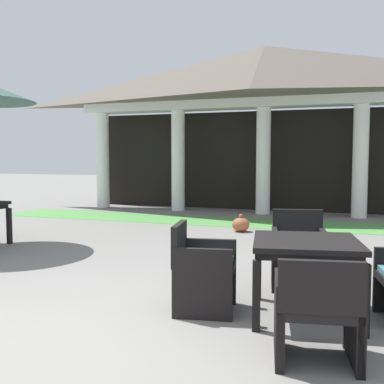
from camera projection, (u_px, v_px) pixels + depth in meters
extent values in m
plane|color=gray|center=(58.00, 344.00, 3.73)|extent=(60.00, 60.00, 0.00)
cylinder|color=white|center=(103.00, 161.00, 13.72)|extent=(0.38, 0.38, 2.81)
cylinder|color=white|center=(178.00, 161.00, 12.93)|extent=(0.38, 0.38, 2.81)
cylinder|color=white|center=(263.00, 161.00, 12.13)|extent=(0.38, 0.38, 2.81)
cylinder|color=white|center=(360.00, 161.00, 11.34)|extent=(0.38, 0.38, 2.81)
cube|color=white|center=(264.00, 103.00, 12.02)|extent=(10.48, 0.70, 0.24)
pyramid|color=#665B51|center=(264.00, 72.00, 11.95)|extent=(10.88, 2.60, 1.35)
cube|color=black|center=(269.00, 161.00, 12.98)|extent=(10.28, 0.16, 2.81)
cube|color=#519347|center=(249.00, 222.00, 10.59)|extent=(12.68, 1.65, 0.01)
cube|color=black|center=(9.00, 226.00, 7.99)|extent=(0.07, 0.07, 0.63)
cube|color=black|center=(306.00, 242.00, 4.33)|extent=(1.13, 1.13, 0.05)
cube|color=black|center=(306.00, 248.00, 4.33)|extent=(1.04, 1.04, 0.06)
cube|color=black|center=(256.00, 296.00, 3.98)|extent=(0.08, 0.08, 0.63)
cube|color=black|center=(365.00, 301.00, 3.84)|extent=(0.08, 0.08, 0.63)
cube|color=black|center=(258.00, 270.00, 4.88)|extent=(0.08, 0.08, 0.63)
cube|color=black|center=(347.00, 274.00, 4.73)|extent=(0.08, 0.08, 0.63)
cube|color=black|center=(206.00, 267.00, 4.50)|extent=(0.65, 0.64, 0.07)
cube|color=teal|center=(206.00, 261.00, 4.50)|extent=(0.60, 0.58, 0.05)
cube|color=black|center=(179.00, 243.00, 4.53)|extent=(0.15, 0.55, 0.40)
cube|color=black|center=(209.00, 271.00, 4.76)|extent=(0.57, 0.16, 0.67)
cube|color=black|center=(202.00, 284.00, 4.26)|extent=(0.57, 0.16, 0.67)
cube|color=black|center=(233.00, 285.00, 4.72)|extent=(0.06, 0.06, 0.40)
cube|color=black|center=(229.00, 300.00, 4.24)|extent=(0.06, 0.06, 0.40)
cube|color=black|center=(184.00, 283.00, 4.80)|extent=(0.06, 0.06, 0.40)
cube|color=black|center=(175.00, 297.00, 4.32)|extent=(0.06, 0.06, 0.40)
cube|color=black|center=(298.00, 252.00, 5.30)|extent=(0.68, 0.64, 0.07)
cube|color=teal|center=(299.00, 247.00, 5.29)|extent=(0.62, 0.59, 0.05)
cube|color=black|center=(297.00, 227.00, 5.52)|extent=(0.59, 0.16, 0.43)
cube|color=black|center=(323.00, 260.00, 5.26)|extent=(0.15, 0.55, 0.68)
cube|color=black|center=(274.00, 258.00, 5.35)|extent=(0.15, 0.55, 0.68)
cube|color=black|center=(324.00, 278.00, 5.03)|extent=(0.06, 0.06, 0.38)
cube|color=black|center=(275.00, 276.00, 5.12)|extent=(0.06, 0.06, 0.38)
cube|color=black|center=(319.00, 267.00, 5.51)|extent=(0.06, 0.06, 0.38)
cube|color=black|center=(274.00, 266.00, 5.60)|extent=(0.06, 0.06, 0.38)
cube|color=black|center=(317.00, 306.00, 3.41)|extent=(0.68, 0.66, 0.07)
cube|color=teal|center=(317.00, 299.00, 3.40)|extent=(0.63, 0.61, 0.05)
cube|color=black|center=(321.00, 287.00, 3.13)|extent=(0.59, 0.16, 0.37)
cube|color=black|center=(279.00, 317.00, 3.46)|extent=(0.16, 0.56, 0.62)
cube|color=black|center=(355.00, 321.00, 3.37)|extent=(0.16, 0.56, 0.62)
cube|color=black|center=(279.00, 321.00, 3.72)|extent=(0.06, 0.06, 0.37)
cube|color=black|center=(347.00, 325.00, 3.63)|extent=(0.06, 0.06, 0.37)
cube|color=black|center=(281.00, 347.00, 3.22)|extent=(0.06, 0.06, 0.37)
cube|color=black|center=(360.00, 352.00, 3.13)|extent=(0.06, 0.06, 0.37)
cube|color=black|center=(376.00, 294.00, 4.50)|extent=(0.06, 0.06, 0.36)
ellipsoid|color=#9E5633|center=(241.00, 225.00, 9.29)|extent=(0.35, 0.35, 0.29)
sphere|color=#9E5633|center=(241.00, 216.00, 9.28)|extent=(0.08, 0.08, 0.08)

